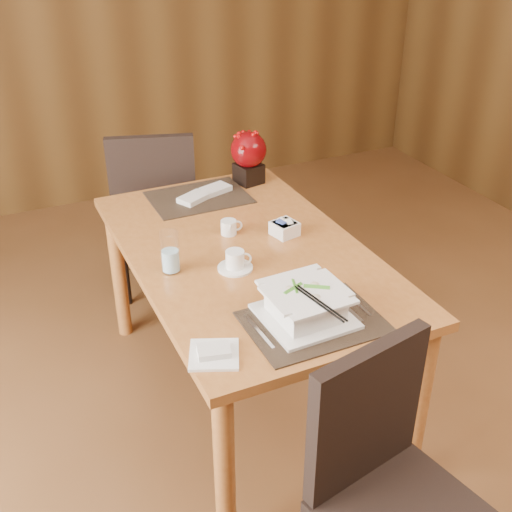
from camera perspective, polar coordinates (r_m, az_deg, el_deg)
name	(u,v)px	position (r m, az deg, el deg)	size (l,w,h in m)	color
ground	(311,488)	(2.64, 4.94, -19.84)	(6.00, 6.00, 0.00)	brown
dining_table	(247,271)	(2.63, -0.82, -1.30)	(0.90, 1.50, 0.75)	#B16A31
placemat_near	(314,322)	(2.16, 5.16, -5.88)	(0.45, 0.33, 0.01)	black
placemat_far	(199,197)	(3.03, -5.10, 5.22)	(0.45, 0.33, 0.01)	black
soup_setting	(305,305)	(2.15, 4.41, -4.37)	(0.30, 0.30, 0.12)	white
coffee_cup	(235,261)	(2.43, -1.88, -0.48)	(0.14, 0.14, 0.08)	white
water_glass	(170,252)	(2.41, -7.65, 0.34)	(0.07, 0.07, 0.17)	white
creamer_jug	(229,227)	(2.69, -2.45, 2.56)	(0.09, 0.09, 0.06)	white
sugar_caddy	(285,229)	(2.68, 2.56, 2.45)	(0.10, 0.10, 0.06)	white
berry_decor	(249,154)	(3.13, -0.66, 9.02)	(0.18, 0.18, 0.26)	black
napkins_far	(206,193)	(3.04, -4.45, 5.61)	(0.28, 0.10, 0.02)	white
bread_plate	(214,355)	(2.02, -3.75, -8.74)	(0.15, 0.15, 0.01)	white
near_chair	(389,481)	(2.00, 11.74, -18.96)	(0.51, 0.51, 0.94)	black
far_chair	(155,205)	(3.47, -8.94, 4.50)	(0.56, 0.57, 0.97)	black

